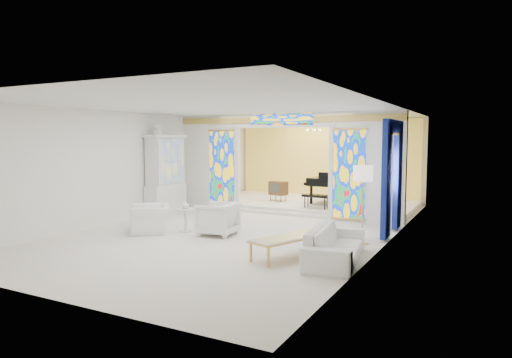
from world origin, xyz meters
The scene contains 24 objects.
floor centered at (0.00, 0.00, 0.00)m, with size 12.00×12.00×0.00m, color silver.
ceiling centered at (0.00, 0.00, 3.00)m, with size 7.00×12.00×0.02m, color silver.
wall_back centered at (0.00, 6.00, 1.50)m, with size 7.00×0.02×3.00m, color white.
wall_front centered at (0.00, -6.00, 1.50)m, with size 7.00×0.02×3.00m, color white.
wall_left centered at (-3.50, 0.00, 1.50)m, with size 0.02×12.00×3.00m, color white.
wall_right centered at (3.50, 0.00, 1.50)m, with size 0.02×12.00×3.00m, color white.
partition_wall centered at (0.00, 2.00, 1.65)m, with size 7.00×0.22×3.00m.
stained_glass_left centered at (-2.03, 1.89, 1.30)m, with size 0.90×0.04×2.40m, color gold.
stained_glass_right centered at (2.03, 1.89, 1.30)m, with size 0.90×0.04×2.40m, color gold.
stained_glass_transom centered at (0.00, 1.89, 2.82)m, with size 2.00×0.04×0.34m, color gold.
alcove_platform centered at (0.00, 4.10, 0.09)m, with size 6.80×3.80×0.18m, color silver.
gold_curtain_back centered at (0.00, 5.88, 1.50)m, with size 6.70×0.10×2.90m, color #F4D954.
chandelier centered at (0.20, 4.00, 2.55)m, with size 0.48×0.48×0.30m, color gold.
blue_drapes centered at (3.40, 0.70, 1.58)m, with size 0.14×1.85×2.65m.
china_cabinet centered at (-3.22, 0.60, 1.17)m, with size 0.56×1.46×2.72m.
armchair_left centered at (-1.86, -1.70, 0.33)m, with size 1.01×0.88×0.66m, color white.
armchair_right centered at (-0.22, -1.24, 0.39)m, with size 0.83×0.85×0.77m, color silver.
sofa centered at (2.95, -2.16, 0.32)m, with size 2.18×0.85×0.64m, color silver.
side_table centered at (-1.13, -1.27, 0.37)m, with size 0.59×0.59×0.57m.
vase centered at (-1.13, -1.27, 0.67)m, with size 0.18×0.18×0.19m, color silver.
coffee_table centered at (2.13, -2.24, 0.38)m, with size 1.18×1.93×0.41m.
floor_lamp centered at (3.03, -0.55, 1.44)m, with size 0.44×0.44×1.69m.
grand_piano centered at (1.02, 4.18, 0.87)m, with size 1.74×2.60×1.02m.
tv_console centered at (-0.91, 3.65, 0.61)m, with size 0.64×0.51×0.66m.
Camera 1 is at (5.50, -10.20, 2.25)m, focal length 32.00 mm.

